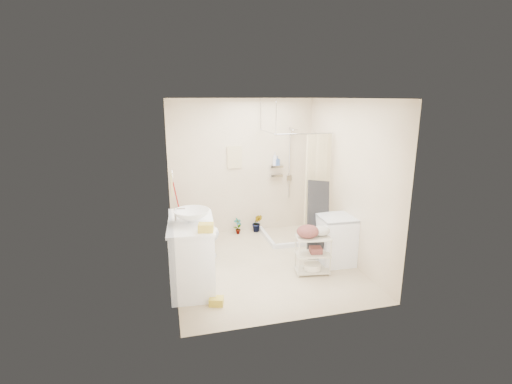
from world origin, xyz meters
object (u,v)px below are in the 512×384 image
(washing_machine, at_px, (335,240))
(laundry_rack, at_px, (313,251))
(toilet, at_px, (195,234))
(vanity, at_px, (192,255))

(washing_machine, distance_m, laundry_rack, 0.56)
(toilet, distance_m, washing_machine, 2.30)
(washing_machine, height_order, laundry_rack, washing_machine)
(vanity, xyz_separation_m, washing_machine, (2.30, 0.24, -0.09))
(washing_machine, bearing_deg, laundry_rack, -150.23)
(washing_machine, relative_size, laundry_rack, 1.11)
(vanity, height_order, washing_machine, vanity)
(toilet, relative_size, laundry_rack, 1.17)
(vanity, xyz_separation_m, laundry_rack, (1.80, -0.02, -0.13))
(vanity, distance_m, washing_machine, 2.31)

